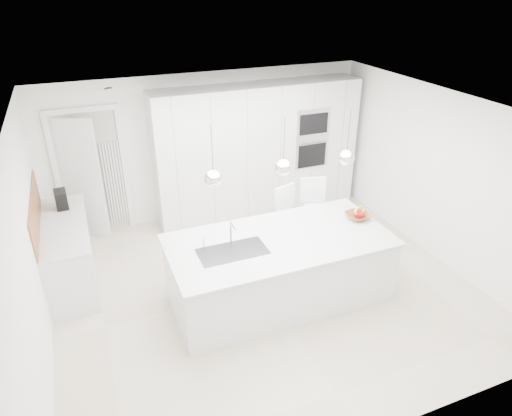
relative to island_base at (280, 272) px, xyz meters
name	(u,v)px	position (x,y,z in m)	size (l,w,h in m)	color
floor	(264,287)	(-0.10, 0.30, -0.43)	(5.50, 5.50, 0.00)	beige
wall_back	(208,146)	(-0.10, 2.80, 0.82)	(5.50, 5.50, 0.00)	white
wall_left	(29,252)	(-2.85, 0.30, 0.82)	(5.00, 5.00, 0.00)	white
ceiling	(266,111)	(-0.10, 0.30, 2.07)	(5.50, 5.50, 0.00)	white
tall_cabinets	(258,151)	(0.70, 2.50, 0.72)	(3.60, 0.60, 2.30)	white
oven_stack	(313,139)	(1.60, 2.19, 0.92)	(0.62, 0.04, 1.05)	#A5A5A8
doorway_frame	(92,175)	(-2.05, 2.77, 0.59)	(1.11, 0.08, 2.13)	white
hallway_door	(76,180)	(-2.30, 2.72, 0.57)	(0.82, 0.04, 2.00)	white
radiator	(115,182)	(-1.73, 2.76, 0.42)	(0.32, 0.04, 1.40)	white
left_base_cabinets	(69,253)	(-2.55, 1.50, 0.00)	(0.60, 1.80, 0.86)	white
left_worktop	(63,225)	(-2.55, 1.50, 0.45)	(0.62, 1.82, 0.04)	silver
oak_backsplash	(35,211)	(-2.84, 1.50, 0.72)	(0.02, 1.80, 0.50)	#975D3B
island_base	(280,272)	(0.00, 0.00, 0.00)	(2.80, 1.20, 0.86)	white
island_worktop	(279,240)	(0.00, 0.05, 0.45)	(2.84, 1.40, 0.04)	silver
island_sink	(233,257)	(-0.65, 0.00, 0.39)	(0.84, 0.44, 0.18)	#3F3F42
island_tap	(231,232)	(-0.60, 0.20, 0.62)	(0.02, 0.02, 0.30)	white
pendant_left	(213,178)	(-0.85, 0.00, 1.47)	(0.20, 0.20, 0.20)	white
pendant_mid	(283,167)	(0.00, 0.00, 1.47)	(0.20, 0.20, 0.20)	white
pendant_right	(346,157)	(0.85, 0.00, 1.47)	(0.20, 0.20, 0.20)	white
fruit_bowl	(358,216)	(1.22, 0.14, 0.51)	(0.32, 0.32, 0.08)	#975D3B
espresso_machine	(61,199)	(-2.53, 2.01, 0.60)	(0.16, 0.25, 0.27)	black
bar_stool_left	(288,226)	(0.50, 0.82, 0.15)	(0.38, 0.53, 1.16)	white
bar_stool_right	(316,219)	(0.96, 0.81, 0.18)	(0.40, 0.56, 1.22)	white
apple_a	(357,215)	(1.19, 0.13, 0.54)	(0.09, 0.09, 0.09)	#A81111
apple_b	(359,215)	(1.23, 0.12, 0.54)	(0.08, 0.08, 0.08)	#A81111
apple_c	(362,215)	(1.26, 0.11, 0.54)	(0.08, 0.08, 0.08)	#A81111
apple_extra_3	(359,212)	(1.26, 0.17, 0.54)	(0.09, 0.09, 0.09)	#A81111
banana_bunch	(360,210)	(1.24, 0.15, 0.59)	(0.22, 0.22, 0.03)	yellow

